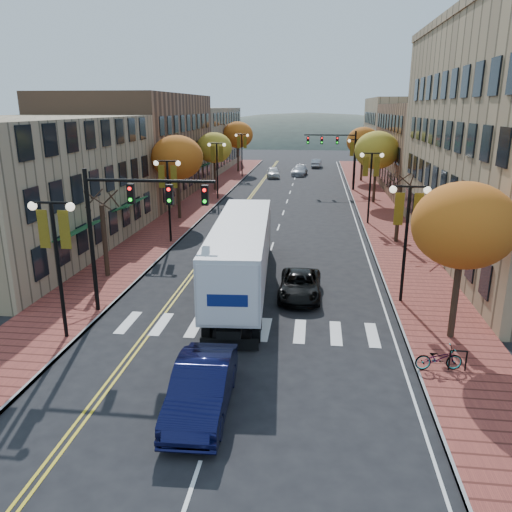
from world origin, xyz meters
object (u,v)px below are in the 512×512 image
(bicycle, at_px, (439,358))
(black_suv, at_px, (300,285))
(semi_truck, at_px, (243,247))
(navy_sedan, at_px, (202,387))

(bicycle, bearing_deg, black_suv, 28.94)
(semi_truck, height_order, black_suv, semi_truck)
(black_suv, distance_m, bicycle, 9.13)
(black_suv, bearing_deg, bicycle, -53.28)
(black_suv, bearing_deg, semi_truck, 163.90)
(navy_sedan, height_order, black_suv, navy_sedan)
(navy_sedan, relative_size, black_suv, 1.09)
(navy_sedan, relative_size, bicycle, 2.88)
(semi_truck, xyz_separation_m, black_suv, (3.15, -0.91, -1.70))
(semi_truck, distance_m, black_suv, 3.69)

